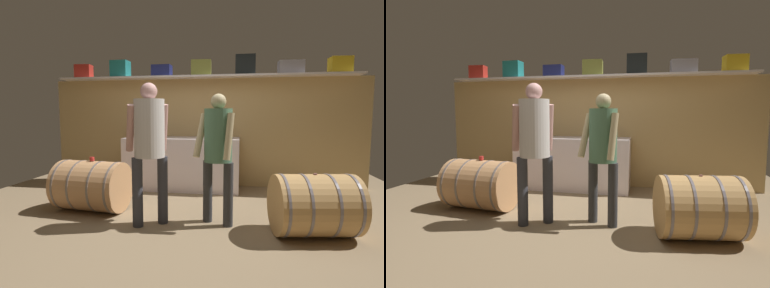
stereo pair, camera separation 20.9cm
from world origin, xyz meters
TOP-DOWN VIEW (x-y plane):
  - ground_plane at (0.00, 0.51)m, footprint 6.78×7.25m
  - back_wall_panel at (0.00, 2.03)m, footprint 5.58×0.10m
  - high_shelf_board at (0.00, 1.88)m, footprint 5.14×0.40m
  - toolcase_red at (-2.20, 1.88)m, footprint 0.30×0.21m
  - toolcase_teal at (-1.49, 1.88)m, footprint 0.32×0.25m
  - toolcase_navy at (-0.72, 1.88)m, footprint 0.34×0.23m
  - toolcase_olive at (-0.02, 1.88)m, footprint 0.36×0.31m
  - toolcase_black at (0.73, 1.88)m, footprint 0.33×0.29m
  - toolcase_grey at (1.47, 1.88)m, footprint 0.41×0.27m
  - toolcase_yellow at (2.23, 1.88)m, footprint 0.34×0.26m
  - work_cabinet at (-0.31, 1.64)m, footprint 1.93×0.64m
  - wine_bottle_dark at (-0.96, 1.63)m, footprint 0.06×0.06m
  - wine_glass at (0.29, 1.57)m, footprint 0.07×0.07m
  - wine_barrel_near at (-1.27, 0.30)m, footprint 0.95×0.74m
  - wine_barrel_far at (1.44, -0.10)m, footprint 0.92×0.77m
  - tasting_cup at (-1.26, 0.30)m, footprint 0.06×0.06m
  - winemaker_pouring at (0.42, 0.07)m, footprint 0.49×0.41m
  - visitor_tasting at (-0.35, -0.07)m, footprint 0.52×0.46m

SIDE VIEW (x-z plane):
  - ground_plane at x=0.00m, z-range -0.02..0.00m
  - wine_barrel_far at x=1.44m, z-range 0.00..0.66m
  - wine_barrel_near at x=-1.27m, z-range 0.00..0.67m
  - work_cabinet at x=-0.31m, z-range 0.00..0.88m
  - tasting_cup at x=-1.26m, z-range 0.67..0.72m
  - winemaker_pouring at x=0.42m, z-range 0.17..1.68m
  - back_wall_panel at x=0.00m, z-range 0.00..1.90m
  - wine_glass at x=0.29m, z-range 0.90..1.03m
  - visitor_tasting at x=-0.35m, z-range 0.19..1.81m
  - wine_bottle_dark at x=-0.96m, z-range 0.87..1.16m
  - high_shelf_board at x=0.00m, z-range 1.90..1.93m
  - toolcase_navy at x=-0.72m, z-range 1.93..2.14m
  - toolcase_grey at x=1.47m, z-range 1.93..2.15m
  - toolcase_red at x=-2.20m, z-range 1.93..2.18m
  - toolcase_yellow at x=2.23m, z-range 1.93..2.19m
  - toolcase_olive at x=-0.02m, z-range 1.93..2.19m
  - toolcase_teal at x=-1.49m, z-range 1.93..2.23m
  - toolcase_black at x=0.73m, z-range 1.93..2.26m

